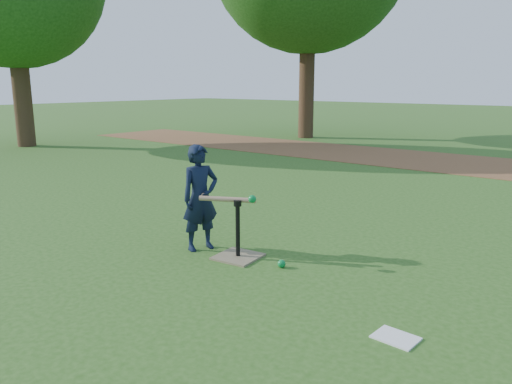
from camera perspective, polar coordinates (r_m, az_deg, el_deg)
The scene contains 7 objects.
ground at distance 5.44m, azimuth 0.78°, elevation -6.76°, with size 80.00×80.00×0.00m, color #285116.
dirt_strip at distance 12.11m, azimuth 23.23°, elevation 2.91°, with size 24.00×3.00×0.01m, color brown.
child at distance 5.39m, azimuth -6.39°, elevation -0.67°, with size 0.42×0.27×1.15m, color black.
wiffle_ball_ground at distance 4.97m, azimuth 2.94°, elevation -8.19°, with size 0.08×0.08×0.08m, color #0B7F35.
clipboard at distance 3.83m, azimuth 15.68°, elevation -15.73°, with size 0.30×0.23×0.01m, color white.
batting_tee at distance 5.21m, azimuth -2.08°, elevation -6.36°, with size 0.48×0.48×0.61m.
swing_action at distance 5.11m, azimuth -3.00°, elevation -0.79°, with size 0.68×0.32×0.12m.
Camera 1 is at (3.16, -4.05, 1.78)m, focal length 35.00 mm.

